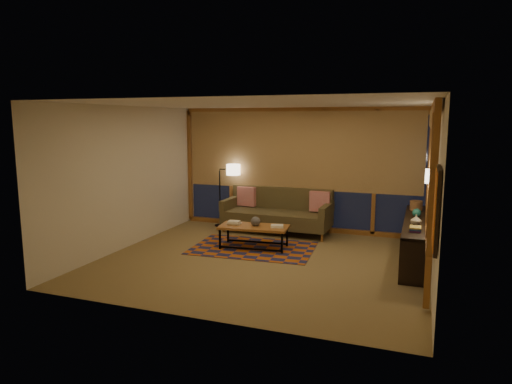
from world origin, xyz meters
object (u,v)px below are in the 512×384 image
(sofa, at_px, (277,211))
(bookshelf, at_px, (415,240))
(coffee_table, at_px, (254,237))
(floor_lamp, at_px, (220,195))

(sofa, xyz_separation_m, bookshelf, (2.87, -1.00, -0.12))
(sofa, distance_m, bookshelf, 3.04)
(coffee_table, xyz_separation_m, bookshelf, (2.91, 0.31, 0.14))
(coffee_table, relative_size, bookshelf, 0.46)
(coffee_table, bearing_deg, bookshelf, 0.40)
(sofa, relative_size, bookshelf, 0.81)
(bookshelf, bearing_deg, floor_lamp, 164.69)
(sofa, xyz_separation_m, coffee_table, (-0.04, -1.31, -0.25))
(coffee_table, height_order, floor_lamp, floor_lamp)
(sofa, bearing_deg, coffee_table, -90.50)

